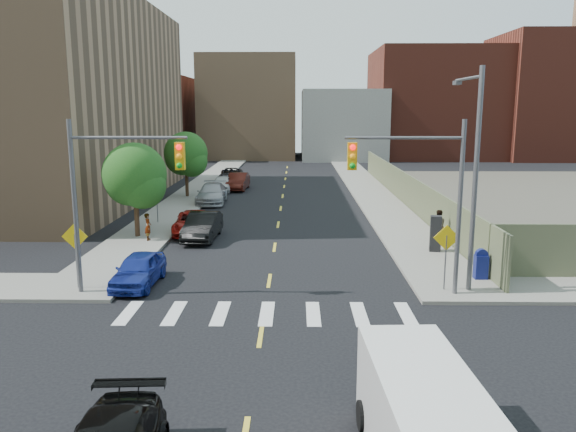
{
  "coord_description": "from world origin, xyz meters",
  "views": [
    {
      "loc": [
        1.17,
        -15.48,
        7.4
      ],
      "look_at": [
        0.75,
        12.58,
        2.0
      ],
      "focal_mm": 35.0,
      "sensor_mm": 36.0,
      "label": 1
    }
  ],
  "objects_px": {
    "parked_car_grey": "(231,175)",
    "pedestrian_west": "(148,227)",
    "parked_car_maroon": "(238,181)",
    "cargo_van": "(420,416)",
    "parked_car_blue": "(139,270)",
    "parked_car_white": "(222,184)",
    "parked_car_black": "(203,226)",
    "pedestrian_east": "(438,226)",
    "mailbox": "(481,264)",
    "parked_car_silver": "(212,194)",
    "payphone": "(435,234)",
    "parked_car_red": "(194,223)"
  },
  "relations": [
    {
      "from": "parked_car_grey",
      "to": "mailbox",
      "type": "bearing_deg",
      "value": -70.03
    },
    {
      "from": "parked_car_red",
      "to": "cargo_van",
      "type": "distance_m",
      "value": 23.88
    },
    {
      "from": "parked_car_blue",
      "to": "parked_car_black",
      "type": "bearing_deg",
      "value": 83.14
    },
    {
      "from": "parked_car_blue",
      "to": "mailbox",
      "type": "bearing_deg",
      "value": 4.54
    },
    {
      "from": "parked_car_grey",
      "to": "cargo_van",
      "type": "bearing_deg",
      "value": -82.36
    },
    {
      "from": "parked_car_blue",
      "to": "parked_car_black",
      "type": "xyz_separation_m",
      "value": [
        1.3,
        8.57,
        0.07
      ]
    },
    {
      "from": "pedestrian_west",
      "to": "pedestrian_east",
      "type": "bearing_deg",
      "value": -103.98
    },
    {
      "from": "parked_car_blue",
      "to": "pedestrian_west",
      "type": "bearing_deg",
      "value": 103.48
    },
    {
      "from": "parked_car_blue",
      "to": "pedestrian_east",
      "type": "relative_size",
      "value": 2.2
    },
    {
      "from": "parked_car_silver",
      "to": "pedestrian_east",
      "type": "xyz_separation_m",
      "value": [
        14.4,
        -13.69,
        0.29
      ]
    },
    {
      "from": "parked_car_black",
      "to": "parked_car_white",
      "type": "xyz_separation_m",
      "value": [
        -1.3,
        18.77,
        -0.04
      ]
    },
    {
      "from": "parked_car_black",
      "to": "parked_car_red",
      "type": "bearing_deg",
      "value": 120.39
    },
    {
      "from": "cargo_van",
      "to": "pedestrian_east",
      "type": "distance_m",
      "value": 20.11
    },
    {
      "from": "cargo_van",
      "to": "mailbox",
      "type": "relative_size",
      "value": 3.79
    },
    {
      "from": "cargo_van",
      "to": "parked_car_blue",
      "type": "bearing_deg",
      "value": 124.63
    },
    {
      "from": "parked_car_black",
      "to": "payphone",
      "type": "distance_m",
      "value": 12.91
    },
    {
      "from": "parked_car_grey",
      "to": "payphone",
      "type": "bearing_deg",
      "value": -67.98
    },
    {
      "from": "parked_car_red",
      "to": "pedestrian_east",
      "type": "xyz_separation_m",
      "value": [
        13.89,
        -2.79,
        0.4
      ]
    },
    {
      "from": "parked_car_grey",
      "to": "pedestrian_west",
      "type": "bearing_deg",
      "value": -97.02
    },
    {
      "from": "parked_car_black",
      "to": "parked_car_maroon",
      "type": "height_order",
      "value": "parked_car_maroon"
    },
    {
      "from": "mailbox",
      "to": "pedestrian_west",
      "type": "height_order",
      "value": "pedestrian_west"
    },
    {
      "from": "payphone",
      "to": "mailbox",
      "type": "bearing_deg",
      "value": -71.23
    },
    {
      "from": "parked_car_red",
      "to": "parked_car_white",
      "type": "height_order",
      "value": "parked_car_white"
    },
    {
      "from": "parked_car_black",
      "to": "cargo_van",
      "type": "distance_m",
      "value": 22.21
    },
    {
      "from": "parked_car_black",
      "to": "mailbox",
      "type": "xyz_separation_m",
      "value": [
        13.35,
        -7.86,
        0.03
      ]
    },
    {
      "from": "parked_car_silver",
      "to": "parked_car_maroon",
      "type": "height_order",
      "value": "parked_car_silver"
    },
    {
      "from": "mailbox",
      "to": "pedestrian_east",
      "type": "xyz_separation_m",
      "value": [
        -0.24,
        6.55,
        0.28
      ]
    },
    {
      "from": "parked_car_silver",
      "to": "pedestrian_east",
      "type": "relative_size",
      "value": 2.92
    },
    {
      "from": "parked_car_maroon",
      "to": "cargo_van",
      "type": "bearing_deg",
      "value": -75.97
    },
    {
      "from": "parked_car_silver",
      "to": "parked_car_white",
      "type": "height_order",
      "value": "parked_car_silver"
    },
    {
      "from": "parked_car_maroon",
      "to": "parked_car_grey",
      "type": "height_order",
      "value": "parked_car_maroon"
    },
    {
      "from": "parked_car_silver",
      "to": "mailbox",
      "type": "distance_m",
      "value": 24.99
    },
    {
      "from": "parked_car_white",
      "to": "cargo_van",
      "type": "xyz_separation_m",
      "value": [
        9.23,
        -39.51,
        0.47
      ]
    },
    {
      "from": "parked_car_silver",
      "to": "parked_car_black",
      "type": "bearing_deg",
      "value": -85.91
    },
    {
      "from": "cargo_van",
      "to": "payphone",
      "type": "xyz_separation_m",
      "value": [
        4.6,
        17.62,
        -0.11
      ]
    },
    {
      "from": "parked_car_silver",
      "to": "payphone",
      "type": "relative_size",
      "value": 2.89
    },
    {
      "from": "parked_car_maroon",
      "to": "mailbox",
      "type": "xyz_separation_m",
      "value": [
        13.35,
        -27.74,
        0.02
      ]
    },
    {
      "from": "mailbox",
      "to": "parked_car_red",
      "type": "bearing_deg",
      "value": 145.32
    },
    {
      "from": "parked_car_black",
      "to": "parked_car_white",
      "type": "relative_size",
      "value": 1.1
    },
    {
      "from": "parked_car_maroon",
      "to": "pedestrian_east",
      "type": "relative_size",
      "value": 2.56
    },
    {
      "from": "parked_car_white",
      "to": "payphone",
      "type": "xyz_separation_m",
      "value": [
        13.83,
        -21.89,
        0.36
      ]
    },
    {
      "from": "parked_car_maroon",
      "to": "cargo_van",
      "type": "height_order",
      "value": "cargo_van"
    },
    {
      "from": "parked_car_red",
      "to": "parked_car_white",
      "type": "distance_m",
      "value": 17.29
    },
    {
      "from": "parked_car_white",
      "to": "payphone",
      "type": "bearing_deg",
      "value": -57.7
    },
    {
      "from": "parked_car_blue",
      "to": "parked_car_white",
      "type": "relative_size",
      "value": 0.96
    },
    {
      "from": "parked_car_black",
      "to": "parked_car_red",
      "type": "distance_m",
      "value": 1.68
    },
    {
      "from": "parked_car_white",
      "to": "cargo_van",
      "type": "bearing_deg",
      "value": -76.83
    },
    {
      "from": "cargo_van",
      "to": "pedestrian_east",
      "type": "bearing_deg",
      "value": 72.55
    },
    {
      "from": "mailbox",
      "to": "pedestrian_west",
      "type": "xyz_separation_m",
      "value": [
        -16.24,
        6.97,
        0.12
      ]
    },
    {
      "from": "pedestrian_west",
      "to": "parked_car_black",
      "type": "bearing_deg",
      "value": -85.35
    }
  ]
}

